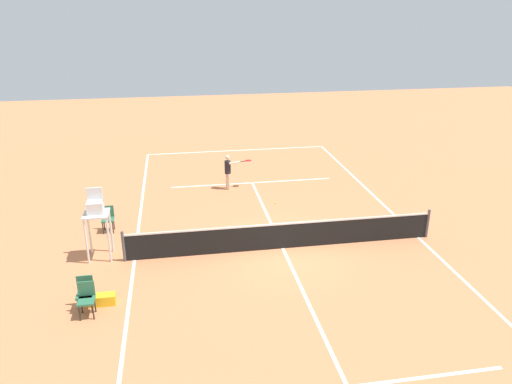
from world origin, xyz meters
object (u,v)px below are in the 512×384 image
at_px(tennis_ball, 276,203).
at_px(courtside_chair_near, 86,298).
at_px(umpire_chair, 96,213).
at_px(courtside_chair_mid, 108,218).
at_px(equipment_bag, 102,299).
at_px(courtside_chair_far, 85,291).
at_px(player_serving, 229,169).

height_order(tennis_ball, courtside_chair_near, courtside_chair_near).
height_order(tennis_ball, umpire_chair, umpire_chair).
bearing_deg(tennis_ball, courtside_chair_mid, 12.85).
bearing_deg(equipment_bag, courtside_chair_far, 17.34).
xyz_separation_m(courtside_chair_far, equipment_bag, (-0.39, -0.12, -0.38)).
height_order(umpire_chair, courtside_chair_mid, umpire_chair).
height_order(umpire_chair, equipment_bag, umpire_chair).
relative_size(umpire_chair, courtside_chair_mid, 2.54).
bearing_deg(tennis_ball, courtside_chair_far, 44.08).
bearing_deg(courtside_chair_mid, courtside_chair_far, 89.20).
bearing_deg(courtside_chair_mid, equipment_bag, 93.76).
bearing_deg(tennis_ball, player_serving, -50.60).
distance_m(tennis_ball, equipment_bag, 9.00).
height_order(tennis_ball, equipment_bag, equipment_bag).
xyz_separation_m(courtside_chair_near, courtside_chair_far, (0.08, -0.32, 0.00)).
bearing_deg(tennis_ball, umpire_chair, 27.94).
height_order(courtside_chair_mid, courtside_chair_far, same).
relative_size(tennis_ball, umpire_chair, 0.03).
xyz_separation_m(player_serving, courtside_chair_near, (4.91, 8.94, -0.41)).
relative_size(courtside_chair_mid, equipment_bag, 1.25).
bearing_deg(courtside_chair_near, tennis_ball, -134.18).
relative_size(courtside_chair_far, equipment_bag, 1.25).
distance_m(player_serving, tennis_ball, 2.87).
bearing_deg(courtside_chair_far, courtside_chair_mid, -90.80).
height_order(player_serving, courtside_chair_far, player_serving).
height_order(player_serving, courtside_chair_mid, player_serving).
relative_size(umpire_chair, courtside_chair_far, 2.54).
bearing_deg(equipment_bag, tennis_ball, -134.75).
bearing_deg(courtside_chair_mid, tennis_ball, -167.15).
bearing_deg(courtside_chair_mid, player_serving, -143.65).
relative_size(tennis_ball, courtside_chair_far, 0.07).
bearing_deg(equipment_bag, courtside_chair_mid, -86.24).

